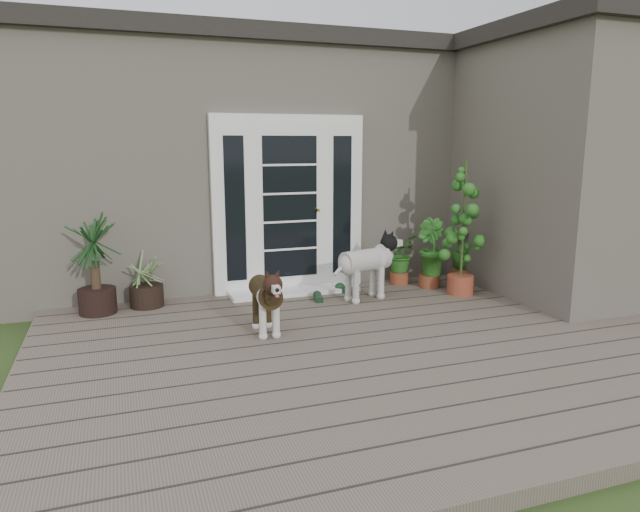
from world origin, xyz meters
name	(u,v)px	position (x,y,z in m)	size (l,w,h in m)	color
deck	(379,350)	(0.00, 0.40, 0.06)	(6.20, 4.60, 0.12)	#6B5B4C
house_main	(264,168)	(0.00, 4.65, 1.55)	(7.40, 4.00, 3.10)	#665E54
roof_main	(262,57)	(0.00, 4.65, 3.20)	(7.60, 4.20, 0.20)	#2D2826
house_wing	(559,175)	(2.90, 1.50, 1.55)	(1.60, 2.40, 3.10)	#665E54
roof_wing	(571,32)	(2.90, 1.50, 3.20)	(1.80, 2.60, 0.20)	#2D2826
door_unit	(289,204)	(-0.20, 2.60, 1.19)	(1.90, 0.14, 2.15)	white
door_step	(295,291)	(-0.20, 2.40, 0.14)	(1.60, 0.40, 0.05)	white
brindle_dog	(265,303)	(-0.90, 1.06, 0.42)	(0.31, 0.72, 0.60)	#382914
white_dog	(365,271)	(0.49, 1.84, 0.46)	(0.35, 0.83, 0.69)	white
spider_plant	(146,278)	(-1.94, 2.40, 0.45)	(0.62, 0.62, 0.66)	#7F945B
yucca	(95,264)	(-2.46, 2.30, 0.66)	(0.75, 0.75, 1.09)	black
herb_a	(399,263)	(1.23, 2.40, 0.40)	(0.44, 0.44, 0.56)	#1E611B
herb_b	(430,262)	(1.52, 2.12, 0.45)	(0.44, 0.44, 0.66)	#1D5A19
herb_c	(463,259)	(2.12, 2.29, 0.41)	(0.38, 0.38, 0.59)	#1B6120
sapling	(463,226)	(1.69, 1.68, 0.96)	(0.49, 0.49, 1.68)	#205718
clog_left	(346,289)	(0.40, 2.21, 0.17)	(0.14, 0.31, 0.09)	#15361C
clog_right	(318,297)	(-0.04, 1.99, 0.16)	(0.12, 0.26, 0.08)	black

